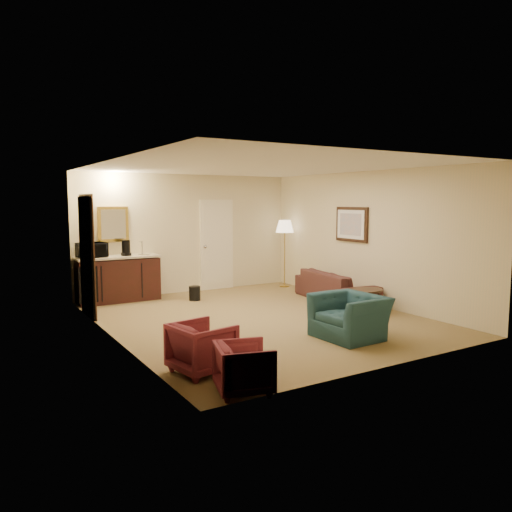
# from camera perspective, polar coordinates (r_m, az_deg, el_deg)

# --- Properties ---
(ground) EXTENTS (6.00, 6.00, 0.00)m
(ground) POSITION_cam_1_polar(r_m,az_deg,el_deg) (8.72, 0.27, -7.10)
(ground) COLOR olive
(ground) RESTS_ON ground
(room_walls) EXTENTS (5.02, 6.01, 2.61)m
(room_walls) POSITION_cam_1_polar(r_m,az_deg,el_deg) (9.10, -2.79, 4.39)
(room_walls) COLOR beige
(room_walls) RESTS_ON ground
(wetbar_cabinet) EXTENTS (1.64, 0.58, 0.92)m
(wetbar_cabinet) POSITION_cam_1_polar(r_m,az_deg,el_deg) (10.44, -15.46, -2.52)
(wetbar_cabinet) COLOR #341310
(wetbar_cabinet) RESTS_ON ground
(sofa) EXTENTS (0.85, 2.09, 0.80)m
(sofa) POSITION_cam_1_polar(r_m,az_deg,el_deg) (10.27, 9.13, -2.87)
(sofa) COLOR black
(sofa) RESTS_ON ground
(teal_armchair) EXTENTS (0.68, 1.01, 0.86)m
(teal_armchair) POSITION_cam_1_polar(r_m,az_deg,el_deg) (7.53, 10.66, -6.00)
(teal_armchair) COLOR #1C3E46
(teal_armchair) RESTS_ON ground
(rose_chair_near) EXTENTS (0.70, 0.74, 0.66)m
(rose_chair_near) POSITION_cam_1_polar(r_m,az_deg,el_deg) (6.00, -6.19, -10.08)
(rose_chair_near) COLOR maroon
(rose_chair_near) RESTS_ON ground
(rose_chair_far) EXTENTS (0.68, 0.70, 0.59)m
(rose_chair_far) POSITION_cam_1_polar(r_m,az_deg,el_deg) (5.39, -1.38, -12.40)
(rose_chair_far) COLOR maroon
(rose_chair_far) RESTS_ON ground
(coffee_table) EXTENTS (0.88, 0.71, 0.44)m
(coffee_table) POSITION_cam_1_polar(r_m,az_deg,el_deg) (9.21, 12.23, -5.11)
(coffee_table) COLOR #311E10
(coffee_table) RESTS_ON ground
(floor_lamp) EXTENTS (0.50, 0.50, 1.58)m
(floor_lamp) POSITION_cam_1_polar(r_m,az_deg,el_deg) (11.76, 3.28, 0.30)
(floor_lamp) COLOR gold
(floor_lamp) RESTS_ON ground
(waste_bin) EXTENTS (0.29, 0.29, 0.29)m
(waste_bin) POSITION_cam_1_polar(r_m,az_deg,el_deg) (10.28, -7.03, -4.25)
(waste_bin) COLOR black
(waste_bin) RESTS_ON ground
(microwave) EXTENTS (0.58, 0.41, 0.36)m
(microwave) POSITION_cam_1_polar(r_m,az_deg,el_deg) (10.25, -18.27, 0.83)
(microwave) COLOR black
(microwave) RESTS_ON wetbar_cabinet
(coffee_maker) EXTENTS (0.21, 0.21, 0.32)m
(coffee_maker) POSITION_cam_1_polar(r_m,az_deg,el_deg) (10.39, -14.64, 0.90)
(coffee_maker) COLOR black
(coffee_maker) RESTS_ON wetbar_cabinet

